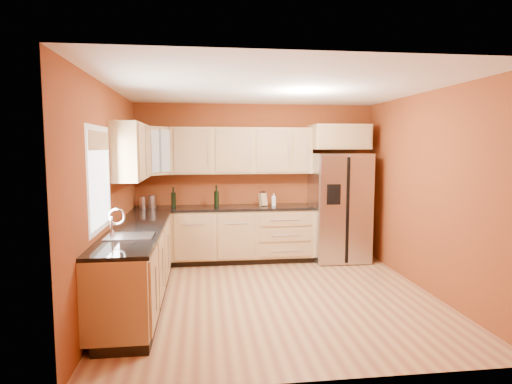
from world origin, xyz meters
TOP-DOWN VIEW (x-y plane):
  - floor at (0.00, 0.00)m, footprint 4.00×4.00m
  - ceiling at (0.00, 0.00)m, footprint 4.00×4.00m
  - wall_back at (0.00, 2.00)m, footprint 4.00×0.04m
  - wall_front at (0.00, -2.00)m, footprint 4.00×0.04m
  - wall_left at (-2.00, 0.00)m, footprint 0.04×4.00m
  - wall_right at (2.00, 0.00)m, footprint 0.04×4.00m
  - base_cabinets_back at (-0.55, 1.70)m, footprint 2.90×0.60m
  - base_cabinets_left at (-1.70, 0.00)m, footprint 0.60×2.80m
  - countertop_back at (-0.55, 1.69)m, footprint 2.90×0.62m
  - countertop_left at (-1.69, 0.00)m, footprint 0.62×2.80m
  - upper_cabinets_back at (-0.25, 1.83)m, footprint 2.30×0.33m
  - upper_cabinets_left at (-1.83, 0.72)m, footprint 0.33×1.35m
  - corner_upper_cabinet at (-1.67, 1.67)m, footprint 0.67×0.67m
  - over_fridge_cabinet at (1.35, 1.70)m, footprint 0.92×0.60m
  - refrigerator at (1.35, 1.62)m, footprint 0.90×0.75m
  - window at (-1.98, -0.50)m, footprint 0.03×0.90m
  - sink_faucet at (-1.69, -0.50)m, footprint 0.50×0.42m
  - canister_left at (-1.85, 1.72)m, footprint 0.14×0.14m
  - canister_right at (-1.70, 1.73)m, footprint 0.14×0.14m
  - wine_bottle_a at (-0.68, 1.70)m, footprint 0.10×0.10m
  - wine_bottle_b at (-1.36, 1.72)m, footprint 0.09×0.09m
  - knife_block at (0.09, 1.73)m, footprint 0.13×0.13m
  - soap_dispenser at (0.27, 1.72)m, footprint 0.08×0.08m

SIDE VIEW (x-z plane):
  - floor at x=0.00m, z-range 0.00..0.00m
  - base_cabinets_back at x=-0.55m, z-range 0.00..0.88m
  - base_cabinets_left at x=-1.70m, z-range 0.00..0.88m
  - refrigerator at x=1.35m, z-range 0.00..1.78m
  - countertop_back at x=-0.55m, z-range 0.88..0.92m
  - countertop_left at x=-1.69m, z-range 0.88..0.92m
  - canister_left at x=-1.85m, z-range 0.92..1.10m
  - canister_right at x=-1.70m, z-range 0.92..1.12m
  - soap_dispenser at x=0.27m, z-range 0.92..1.12m
  - knife_block at x=0.09m, z-range 0.92..1.13m
  - sink_faucet at x=-1.69m, z-range 0.92..1.22m
  - wine_bottle_b at x=-1.36m, z-range 0.92..1.25m
  - wine_bottle_a at x=-0.68m, z-range 0.92..1.27m
  - wall_back at x=0.00m, z-range 0.00..2.60m
  - wall_front at x=0.00m, z-range 0.00..2.60m
  - wall_left at x=-2.00m, z-range 0.00..2.60m
  - wall_right at x=2.00m, z-range 0.00..2.60m
  - window at x=-1.98m, z-range 1.05..2.05m
  - upper_cabinets_back at x=-0.25m, z-range 1.45..2.20m
  - upper_cabinets_left at x=-1.83m, z-range 1.45..2.20m
  - corner_upper_cabinet at x=-1.67m, z-range 1.45..2.20m
  - over_fridge_cabinet at x=1.35m, z-range 1.85..2.25m
  - ceiling at x=0.00m, z-range 2.60..2.60m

